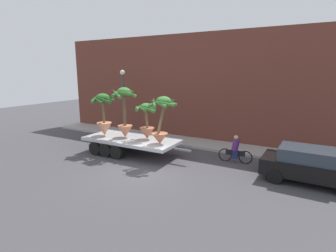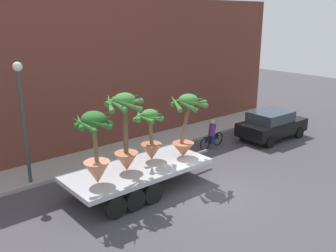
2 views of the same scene
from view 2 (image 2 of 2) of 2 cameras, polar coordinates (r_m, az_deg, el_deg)
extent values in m
plane|color=#423F44|center=(14.75, 7.26, -10.22)|extent=(60.00, 60.00, 0.00)
cube|color=#A39E99|center=(19.01, -6.27, -3.61)|extent=(24.00, 2.20, 0.15)
cube|color=brown|center=(19.51, -9.42, 7.91)|extent=(24.00, 1.20, 7.48)
cube|color=#B7BABF|center=(14.57, -4.61, -6.62)|extent=(5.72, 2.61, 0.18)
cylinder|color=black|center=(14.85, -13.09, -8.62)|extent=(0.80, 0.23, 0.80)
cylinder|color=black|center=(12.98, -8.04, -12.23)|extent=(0.80, 0.23, 0.80)
cylinder|color=black|center=(15.19, -10.42, -7.86)|extent=(0.80, 0.23, 0.80)
cylinder|color=black|center=(13.36, -5.11, -11.22)|extent=(0.80, 0.23, 0.80)
cylinder|color=black|center=(15.56, -7.87, -7.12)|extent=(0.80, 0.23, 0.80)
cylinder|color=black|center=(13.78, -2.37, -10.25)|extent=(0.80, 0.23, 0.80)
cube|color=slate|center=(16.65, 4.78, -4.13)|extent=(1.00, 0.11, 0.10)
cone|color=#B26647|center=(15.12, -2.54, -3.95)|extent=(0.86, 0.86, 0.67)
cylinder|color=brown|center=(14.80, -2.67, -0.53)|extent=(0.24, 0.15, 1.24)
ellipsoid|color=#428438|center=(14.61, -2.79, 1.76)|extent=(0.67, 0.67, 0.42)
cone|color=#428438|center=(14.86, -1.76, 1.72)|extent=(0.25, 0.74, 0.44)
cone|color=#428438|center=(15.06, -2.88, 2.00)|extent=(0.87, 0.67, 0.42)
cone|color=#428438|center=(14.98, -3.98, 1.80)|extent=(0.96, 0.28, 0.54)
cone|color=#428438|center=(14.61, -4.55, 1.59)|extent=(0.69, 0.87, 0.34)
cone|color=#428438|center=(14.28, -3.74, 1.20)|extent=(0.49, 0.91, 0.38)
cone|color=#428438|center=(14.32, -2.13, 1.22)|extent=(0.77, 0.33, 0.39)
cone|color=#428438|center=(14.59, -1.09, 1.43)|extent=(0.75, 0.77, 0.52)
cone|color=tan|center=(13.26, -10.77, -6.99)|extent=(0.92, 0.92, 0.80)
cylinder|color=brown|center=(12.84, -11.10, -2.21)|extent=(0.19, 0.15, 1.55)
ellipsoid|color=#2D6B28|center=(12.61, -11.34, 1.11)|extent=(0.82, 0.82, 0.51)
cone|color=#2D6B28|center=(12.82, -9.65, 1.18)|extent=(0.20, 0.88, 0.45)
cone|color=#2D6B28|center=(13.07, -10.90, 1.39)|extent=(0.86, 0.78, 0.50)
cone|color=#2D6B28|center=(12.96, -12.64, 1.06)|extent=(0.92, 0.40, 0.55)
cone|color=#2D6B28|center=(12.55, -13.38, 0.64)|extent=(0.48, 0.95, 0.44)
cone|color=#2D6B28|center=(12.25, -12.81, 0.21)|extent=(0.58, 1.03, 0.55)
cone|color=#2D6B28|center=(12.23, -10.54, 0.27)|extent=(0.91, 0.30, 0.54)
cone|color=#2D6B28|center=(12.53, -9.19, 0.72)|extent=(0.78, 0.85, 0.58)
cone|color=#C17251|center=(14.15, -6.37, -5.43)|extent=(0.89, 0.89, 0.71)
cylinder|color=brown|center=(13.70, -6.54, -0.10)|extent=(0.19, 0.18, 2.03)
ellipsoid|color=#428438|center=(13.45, -6.67, 4.05)|extent=(0.78, 0.78, 0.49)
cone|color=#428438|center=(13.67, -4.83, 3.94)|extent=(0.34, 0.98, 0.58)
cone|color=#428438|center=(13.93, -6.44, 4.37)|extent=(0.90, 0.79, 0.35)
cone|color=#428438|center=(13.73, -8.31, 4.07)|extent=(0.98, 0.55, 0.40)
cone|color=#428438|center=(13.39, -8.91, 3.53)|extent=(0.60, 1.05, 0.62)
cone|color=#428438|center=(13.10, -8.09, 3.35)|extent=(0.47, 1.03, 0.52)
cone|color=#428438|center=(12.97, -6.17, 3.22)|extent=(1.04, 0.56, 0.60)
cone|color=#428438|center=(13.27, -4.87, 3.77)|extent=(0.90, 0.66, 0.37)
cone|color=#B26647|center=(15.45, 2.32, -3.64)|extent=(0.90, 0.90, 0.60)
cylinder|color=brown|center=(15.16, 2.73, 0.67)|extent=(0.58, 0.16, 1.76)
ellipsoid|color=#428438|center=(15.02, 3.13, 4.00)|extent=(0.80, 0.80, 0.50)
cone|color=#428438|center=(15.37, 4.36, 4.01)|extent=(0.24, 0.96, 0.49)
cone|color=#428438|center=(15.48, 2.91, 4.05)|extent=(0.85, 0.68, 0.56)
cone|color=#428438|center=(15.37, 1.83, 4.06)|extent=(0.99, 0.25, 0.49)
cone|color=#428438|center=(14.83, 1.18, 3.56)|extent=(0.55, 1.10, 0.58)
cone|color=#428438|center=(14.56, 2.75, 3.24)|extent=(0.75, 0.92, 0.61)
cone|color=#428438|center=(14.64, 4.49, 3.39)|extent=(1.09, 0.25, 0.51)
cone|color=#428438|center=(14.89, 5.16, 3.66)|extent=(1.07, 0.74, 0.43)
torus|color=black|center=(19.85, 7.70, -1.97)|extent=(0.74, 0.12, 0.74)
torus|color=black|center=(19.04, 5.67, -2.72)|extent=(0.74, 0.12, 0.74)
cube|color=black|center=(19.38, 6.72, -1.84)|extent=(1.04, 0.15, 0.28)
cylinder|color=#51236B|center=(19.25, 6.77, -0.57)|extent=(0.47, 0.38, 0.65)
sphere|color=tan|center=(19.13, 6.81, 0.64)|extent=(0.24, 0.24, 0.24)
cube|color=navy|center=(19.41, 6.71, -2.06)|extent=(0.30, 0.26, 0.44)
cube|color=black|center=(21.42, 15.63, -0.13)|extent=(4.11, 1.99, 0.70)
cube|color=#2D3842|center=(21.09, 15.43, 1.41)|extent=(2.28, 1.75, 0.56)
cylinder|color=black|center=(23.05, 15.76, 0.13)|extent=(0.65, 0.22, 0.64)
cylinder|color=black|center=(22.11, 19.45, -0.91)|extent=(0.65, 0.22, 0.64)
cylinder|color=black|center=(21.04, 11.47, -1.14)|extent=(0.65, 0.22, 0.64)
cylinder|color=black|center=(20.00, 15.33, -2.35)|extent=(0.65, 0.22, 0.64)
cylinder|color=#383D42|center=(15.45, -21.11, -0.39)|extent=(0.14, 0.14, 4.50)
sphere|color=#EAEACC|center=(14.97, -22.07, 8.42)|extent=(0.36, 0.36, 0.36)
camera|label=1|loc=(17.16, 54.25, 3.85)|focal=28.37mm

